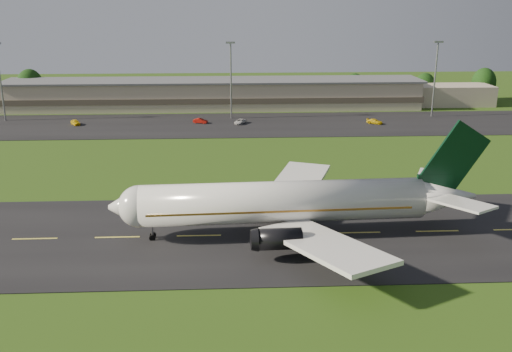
{
  "coord_description": "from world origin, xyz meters",
  "views": [
    {
      "loc": [
        4.32,
        -71.92,
        30.88
      ],
      "look_at": [
        8.18,
        8.0,
        6.0
      ],
      "focal_mm": 40.0,
      "sensor_mm": 36.0,
      "label": 1
    }
  ],
  "objects_px": {
    "terminal": "(236,94)",
    "service_vehicle_a": "(75,122)",
    "light_mast_centre": "(231,71)",
    "airliner": "(289,203)",
    "service_vehicle_b": "(200,121)",
    "service_vehicle_c": "(240,121)",
    "service_vehicle_d": "(375,121)",
    "light_mast_east": "(436,70)"
  },
  "relations": [
    {
      "from": "light_mast_centre",
      "to": "service_vehicle_a",
      "type": "height_order",
      "value": "light_mast_centre"
    },
    {
      "from": "airliner",
      "to": "service_vehicle_a",
      "type": "distance_m",
      "value": 87.19
    },
    {
      "from": "airliner",
      "to": "service_vehicle_c",
      "type": "xyz_separation_m",
      "value": [
        -5.02,
        72.7,
        -3.96
      ]
    },
    {
      "from": "airliner",
      "to": "service_vehicle_c",
      "type": "distance_m",
      "value": 72.98
    },
    {
      "from": "service_vehicle_a",
      "to": "service_vehicle_c",
      "type": "bearing_deg",
      "value": -32.84
    },
    {
      "from": "light_mast_centre",
      "to": "service_vehicle_c",
      "type": "height_order",
      "value": "light_mast_centre"
    },
    {
      "from": "airliner",
      "to": "light_mast_centre",
      "type": "distance_m",
      "value": 80.69
    },
    {
      "from": "terminal",
      "to": "service_vehicle_a",
      "type": "xyz_separation_m",
      "value": [
        -41.33,
        -22.89,
        -3.23
      ]
    },
    {
      "from": "terminal",
      "to": "service_vehicle_a",
      "type": "bearing_deg",
      "value": -151.02
    },
    {
      "from": "service_vehicle_a",
      "to": "service_vehicle_c",
      "type": "relative_size",
      "value": 0.9
    },
    {
      "from": "light_mast_centre",
      "to": "airliner",
      "type": "bearing_deg",
      "value": -84.85
    },
    {
      "from": "terminal",
      "to": "light_mast_centre",
      "type": "height_order",
      "value": "light_mast_centre"
    },
    {
      "from": "terminal",
      "to": "service_vehicle_d",
      "type": "relative_size",
      "value": 34.53
    },
    {
      "from": "light_mast_east",
      "to": "service_vehicle_d",
      "type": "distance_m",
      "value": 23.51
    },
    {
      "from": "light_mast_centre",
      "to": "service_vehicle_b",
      "type": "relative_size",
      "value": 5.38
    },
    {
      "from": "light_mast_centre",
      "to": "service_vehicle_a",
      "type": "relative_size",
      "value": 5.23
    },
    {
      "from": "service_vehicle_a",
      "to": "service_vehicle_c",
      "type": "distance_m",
      "value": 42.11
    },
    {
      "from": "terminal",
      "to": "light_mast_east",
      "type": "bearing_deg",
      "value": -16.8
    },
    {
      "from": "light_mast_centre",
      "to": "service_vehicle_c",
      "type": "distance_m",
      "value": 14.23
    },
    {
      "from": "light_mast_centre",
      "to": "service_vehicle_c",
      "type": "relative_size",
      "value": 4.73
    },
    {
      "from": "light_mast_centre",
      "to": "service_vehicle_d",
      "type": "xyz_separation_m",
      "value": [
        36.93,
        -9.03,
        -12.03
      ]
    },
    {
      "from": "terminal",
      "to": "service_vehicle_b",
      "type": "bearing_deg",
      "value": -112.97
    },
    {
      "from": "light_mast_centre",
      "to": "service_vehicle_b",
      "type": "xyz_separation_m",
      "value": [
        -8.07,
        -6.17,
        -12.02
      ]
    },
    {
      "from": "terminal",
      "to": "service_vehicle_c",
      "type": "height_order",
      "value": "terminal"
    },
    {
      "from": "airliner",
      "to": "service_vehicle_d",
      "type": "xyz_separation_m",
      "value": [
        29.73,
        70.93,
        -3.95
      ]
    },
    {
      "from": "service_vehicle_d",
      "to": "service_vehicle_c",
      "type": "bearing_deg",
      "value": 121.66
    },
    {
      "from": "airliner",
      "to": "terminal",
      "type": "relative_size",
      "value": 0.35
    },
    {
      "from": "terminal",
      "to": "service_vehicle_d",
      "type": "height_order",
      "value": "terminal"
    },
    {
      "from": "terminal",
      "to": "service_vehicle_c",
      "type": "distance_m",
      "value": 23.69
    },
    {
      "from": "airliner",
      "to": "service_vehicle_c",
      "type": "relative_size",
      "value": 11.92
    },
    {
      "from": "terminal",
      "to": "service_vehicle_d",
      "type": "bearing_deg",
      "value": -35.36
    },
    {
      "from": "light_mast_centre",
      "to": "service_vehicle_c",
      "type": "xyz_separation_m",
      "value": [
        2.18,
        -7.26,
        -12.04
      ]
    },
    {
      "from": "airliner",
      "to": "service_vehicle_c",
      "type": "bearing_deg",
      "value": 91.47
    },
    {
      "from": "service_vehicle_b",
      "to": "service_vehicle_c",
      "type": "bearing_deg",
      "value": -77.77
    },
    {
      "from": "service_vehicle_a",
      "to": "service_vehicle_d",
      "type": "bearing_deg",
      "value": -33.82
    },
    {
      "from": "airliner",
      "to": "service_vehicle_d",
      "type": "distance_m",
      "value": 77.01
    },
    {
      "from": "terminal",
      "to": "service_vehicle_b",
      "type": "distance_m",
      "value": 24.49
    },
    {
      "from": "light_mast_centre",
      "to": "light_mast_east",
      "type": "distance_m",
      "value": 55.0
    },
    {
      "from": "terminal",
      "to": "service_vehicle_c",
      "type": "relative_size",
      "value": 33.69
    },
    {
      "from": "service_vehicle_c",
      "to": "service_vehicle_d",
      "type": "height_order",
      "value": "service_vehicle_d"
    },
    {
      "from": "light_mast_centre",
      "to": "service_vehicle_b",
      "type": "height_order",
      "value": "light_mast_centre"
    },
    {
      "from": "airliner",
      "to": "terminal",
      "type": "bearing_deg",
      "value": 90.97
    }
  ]
}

